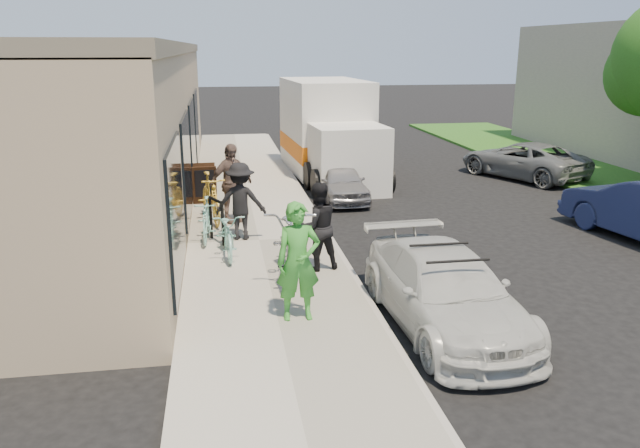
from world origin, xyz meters
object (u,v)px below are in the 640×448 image
cruiser_bike_b (228,233)px  sandwich_board (204,184)px  tandem_bike (291,239)px  moving_truck (329,134)px  bike_rack (216,216)px  far_car_gray (523,160)px  man_standing (317,226)px  sedan_white (445,290)px  bystander_b (231,183)px  cruiser_bike_c (211,198)px  woman_rider (298,262)px  sedan_silver (341,182)px  cruiser_bike_a (206,220)px  bystander_a (241,201)px

cruiser_bike_b → sandwich_board: bearing=92.9°
tandem_bike → moving_truck: bearing=82.9°
bike_rack → tandem_bike: bearing=-59.2°
far_car_gray → man_standing: 11.29m
sedan_white → bystander_b: bearing=113.9°
man_standing → cruiser_bike_c: bearing=-73.5°
bike_rack → woman_rider: bearing=-73.8°
sedan_silver → sandwich_board: bearing=-175.6°
sedan_silver → cruiser_bike_c: size_ratio=1.58×
cruiser_bike_a → cruiser_bike_b: (0.42, -1.08, 0.00)m
sandwich_board → woman_rider: size_ratio=0.56×
moving_truck → bystander_a: size_ratio=3.87×
sandwich_board → far_car_gray: size_ratio=0.24×
man_standing → sedan_silver: bearing=-116.9°
cruiser_bike_a → cruiser_bike_b: size_ratio=0.87×
sedan_silver → bystander_a: 4.73m
sedan_silver → cruiser_bike_b: size_ratio=1.74×
sedan_white → sedan_silver: 8.30m
bike_rack → cruiser_bike_a: (-0.21, 0.18, -0.12)m
far_car_gray → woman_rider: (-8.67, -10.04, 0.47)m
cruiser_bike_c → bystander_b: size_ratio=1.02×
cruiser_bike_a → sedan_silver: bearing=49.4°
far_car_gray → cruiser_bike_a: far_car_gray is taller
bike_rack → bystander_a: bystander_a is taller
sedan_white → cruiser_bike_a: sedan_white is taller
cruiser_bike_a → far_car_gray: bearing=33.7°
woman_rider → bystander_b: (-0.84, 5.64, 0.02)m
tandem_bike → bystander_a: size_ratio=1.52×
man_standing → cruiser_bike_a: bearing=-58.4°
sandwich_board → moving_truck: size_ratio=0.16×
sedan_silver → tandem_bike: 6.40m
cruiser_bike_c → far_car_gray: bearing=11.5°
sedan_white → moving_truck: 11.76m
bike_rack → cruiser_bike_b: bike_rack is taller
sandwich_board → cruiser_bike_b: sandwich_board is taller
far_car_gray → bystander_a: bearing=6.9°
sandwich_board → sedan_silver: (3.71, 0.36, -0.16)m
sedan_silver → moving_truck: size_ratio=0.47×
woman_rider → cruiser_bike_b: size_ratio=1.05×
bike_rack → sedan_silver: bike_rack is taller
sedan_white → cruiser_bike_a: size_ratio=2.79×
cruiser_bike_c → sedan_silver: bearing=20.2°
man_standing → bike_rack: bearing=-59.1°
sedan_white → bike_rack: bearing=124.3°
sandwich_board → cruiser_bike_c: 1.85m
bike_rack → tandem_bike: (1.31, -2.19, 0.09)m
man_standing → bystander_a: (-1.31, 2.12, 0.01)m
sedan_silver → tandem_bike: bearing=-110.2°
sandwich_board → man_standing: 5.88m
sedan_white → man_standing: (-1.55, 2.46, 0.37)m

